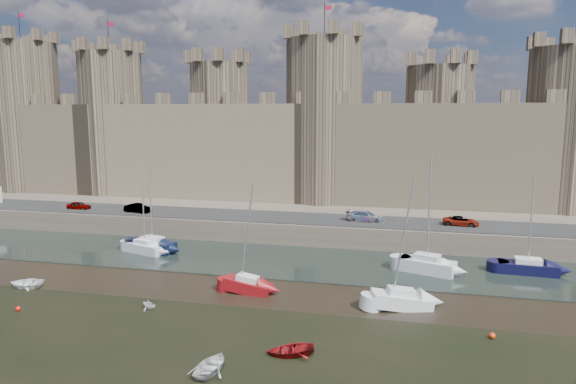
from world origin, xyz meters
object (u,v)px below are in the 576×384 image
at_px(car_1, 138,208).
at_px(car_2, 365,216).
at_px(sailboat_3, 528,267).
at_px(sailboat_5, 401,299).
at_px(car_0, 79,206).
at_px(sailboat_2, 427,264).
at_px(car_3, 461,221).
at_px(sailboat_1, 152,245).
at_px(sailboat_0, 145,246).
at_px(sailboat_4, 248,284).

distance_m(car_1, car_2, 29.01).
distance_m(sailboat_3, sailboat_5, 16.48).
height_order(car_0, car_1, car_1).
distance_m(car_1, sailboat_2, 37.04).
distance_m(car_3, sailboat_1, 34.86).
relative_size(sailboat_2, sailboat_5, 1.11).
distance_m(car_0, sailboat_0, 17.52).
bearing_deg(car_2, car_3, -87.42).
bearing_deg(sailboat_1, car_0, 162.87).
bearing_deg(car_1, sailboat_0, -135.47).
distance_m(car_0, car_3, 48.65).
bearing_deg(sailboat_1, sailboat_4, -22.02).
bearing_deg(car_3, sailboat_0, 112.75).
xyz_separation_m(car_2, sailboat_4, (-8.39, -19.67, -2.44)).
bearing_deg(car_1, sailboat_1, -131.11).
xyz_separation_m(sailboat_0, sailboat_1, (0.63, 0.52, 0.08)).
height_order(car_0, sailboat_0, sailboat_0).
bearing_deg(car_2, sailboat_3, -116.07).
relative_size(sailboat_2, sailboat_3, 1.22).
height_order(car_2, sailboat_3, sailboat_3).
xyz_separation_m(sailboat_1, sailboat_4, (14.15, -9.87, -0.12)).
distance_m(sailboat_2, sailboat_5, 9.95).
height_order(car_1, sailboat_0, sailboat_0).
relative_size(car_1, sailboat_2, 0.32).
bearing_deg(car_0, sailboat_3, -99.73).
distance_m(sailboat_2, sailboat_3, 9.61).
bearing_deg(sailboat_4, sailboat_1, 149.35).
bearing_deg(car_2, sailboat_0, 116.26).
xyz_separation_m(sailboat_2, sailboat_4, (-15.18, -9.01, -0.17)).
bearing_deg(car_2, sailboat_1, 115.75).
relative_size(car_0, car_2, 0.70).
relative_size(sailboat_2, sailboat_4, 1.20).
xyz_separation_m(car_0, car_1, (8.84, -0.33, 0.07)).
xyz_separation_m(car_3, sailboat_2, (-4.03, -10.73, -2.17)).
bearing_deg(sailboat_2, sailboat_5, -84.53).
bearing_deg(sailboat_1, sailboat_5, -8.42).
bearing_deg(car_2, car_1, 94.85).
bearing_deg(car_1, car_0, 99.54).
height_order(sailboat_4, sailboat_5, sailboat_5).
bearing_deg(sailboat_3, car_0, 175.22).
bearing_deg(car_0, sailboat_4, -123.99).
bearing_deg(sailboat_5, sailboat_3, 29.31).
xyz_separation_m(car_2, sailboat_2, (6.79, -10.67, -2.26)).
relative_size(sailboat_0, sailboat_2, 0.82).
xyz_separation_m(sailboat_0, sailboat_3, (39.37, 1.59, -0.01)).
xyz_separation_m(car_1, car_3, (39.80, 1.38, -0.05)).
distance_m(sailboat_1, sailboat_5, 29.04).
distance_m(sailboat_0, sailboat_5, 29.45).
distance_m(car_0, sailboat_4, 34.94).
relative_size(car_0, sailboat_0, 0.34).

